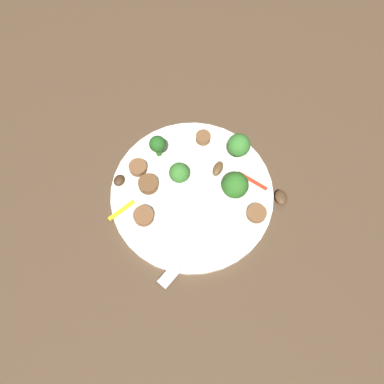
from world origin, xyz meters
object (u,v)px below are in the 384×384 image
object	(u,v)px
broccoli_floret_3	(180,173)
plate	(192,193)
broccoli_floret_0	(237,144)
sausage_slice_3	(144,216)
broccoli_floret_2	(158,145)
sausage_slice_2	(148,184)
pepper_strip_0	(252,181)
broccoli_floret_1	(235,185)
mushroom_2	(119,180)
sausage_slice_1	(256,213)
mushroom_1	(217,168)
mushroom_0	(281,197)
sausage_slice_0	(203,138)
pepper_strip_1	(121,211)
sausage_slice_4	(138,168)
fork	(193,248)

from	to	relation	value
broccoli_floret_3	plate	bearing A→B (deg)	88.84
broccoli_floret_0	sausage_slice_3	xyz separation A→B (m)	(0.20, -0.02, -0.03)
broccoli_floret_2	sausage_slice_2	size ratio (longest dim) A/B	1.44
pepper_strip_0	plate	bearing A→B (deg)	-31.60
plate	broccoli_floret_1	world-z (taller)	broccoli_floret_1
mushroom_2	broccoli_floret_2	bearing A→B (deg)	176.78
broccoli_floret_1	sausage_slice_1	size ratio (longest dim) A/B	1.92
plate	mushroom_1	size ratio (longest dim) A/B	9.29
broccoli_floret_0	broccoli_floret_1	xyz separation A→B (m)	(0.06, 0.05, 0.01)
broccoli_floret_0	mushroom_0	distance (m)	0.12
sausage_slice_0	pepper_strip_1	size ratio (longest dim) A/B	0.54
mushroom_2	sausage_slice_4	bearing A→B (deg)	175.16
sausage_slice_1	sausage_slice_0	bearing A→B (deg)	-101.24
broccoli_floret_2	sausage_slice_4	xyz separation A→B (m)	(0.05, -0.00, -0.03)
sausage_slice_4	broccoli_floret_3	bearing A→B (deg)	122.47
fork	sausage_slice_4	distance (m)	0.17
mushroom_0	mushroom_1	distance (m)	0.12
sausage_slice_1	pepper_strip_0	distance (m)	0.06
fork	pepper_strip_1	distance (m)	0.13
sausage_slice_2	mushroom_1	distance (m)	0.12
broccoli_floret_0	pepper_strip_0	size ratio (longest dim) A/B	0.94
sausage_slice_3	mushroom_1	size ratio (longest dim) A/B	1.13
sausage_slice_0	sausage_slice_1	world-z (taller)	sausage_slice_0
broccoli_floret_2	mushroom_2	distance (m)	0.09
broccoli_floret_2	pepper_strip_1	bearing A→B (deg)	18.85
broccoli_floret_2	mushroom_0	xyz separation A→B (m)	(-0.10, 0.20, -0.03)
broccoli_floret_2	pepper_strip_1	distance (m)	0.13
mushroom_1	broccoli_floret_3	bearing A→B (deg)	-26.66
sausage_slice_3	mushroom_1	xyz separation A→B (m)	(-0.15, 0.02, 0.00)
sausage_slice_1	pepper_strip_1	bearing A→B (deg)	-43.83
fork	mushroom_1	world-z (taller)	mushroom_1
plate	broccoli_floret_3	xyz separation A→B (m)	(-0.00, -0.03, 0.03)
sausage_slice_0	mushroom_2	xyz separation A→B (m)	(0.16, -0.04, -0.00)
broccoli_floret_0	pepper_strip_1	distance (m)	0.22
sausage_slice_0	pepper_strip_1	distance (m)	0.19
broccoli_floret_2	pepper_strip_0	world-z (taller)	broccoli_floret_2
broccoli_floret_2	broccoli_floret_1	bearing A→B (deg)	105.95
plate	pepper_strip_0	world-z (taller)	pepper_strip_0
broccoli_floret_2	sausage_slice_2	distance (m)	0.07
sausage_slice_2	pepper_strip_0	world-z (taller)	sausage_slice_2
mushroom_0	pepper_strip_1	xyz separation A→B (m)	(0.21, -0.16, -0.00)
broccoli_floret_3	sausage_slice_3	distance (m)	0.09
fork	sausage_slice_1	bearing A→B (deg)	159.41
fork	broccoli_floret_0	size ratio (longest dim) A/B	3.40
fork	pepper_strip_1	size ratio (longest dim) A/B	3.64
broccoli_floret_1	pepper_strip_1	xyz separation A→B (m)	(0.16, -0.10, -0.04)
broccoli_floret_0	plate	bearing A→B (deg)	1.54
sausage_slice_1	sausage_slice_4	xyz separation A→B (m)	(0.09, -0.20, 0.00)
sausage_slice_2	pepper_strip_1	xyz separation A→B (m)	(0.06, 0.00, -0.00)
sausage_slice_2	plate	bearing A→B (deg)	128.72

